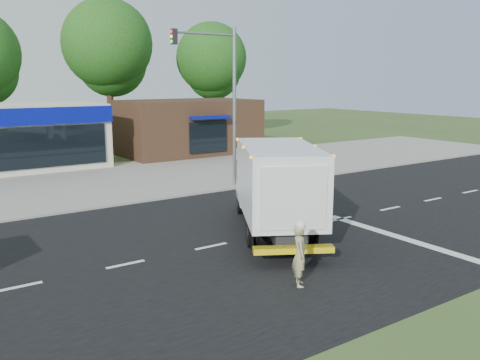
# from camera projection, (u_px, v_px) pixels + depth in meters

# --- Properties ---
(ground) EXTENTS (120.00, 120.00, 0.00)m
(ground) POSITION_uv_depth(u_px,v_px,m) (281.00, 232.00, 18.55)
(ground) COLOR #385123
(ground) RESTS_ON ground
(road_asphalt) EXTENTS (60.00, 14.00, 0.02)m
(road_asphalt) POSITION_uv_depth(u_px,v_px,m) (281.00, 232.00, 18.54)
(road_asphalt) COLOR black
(road_asphalt) RESTS_ON ground
(sidewalk) EXTENTS (60.00, 2.40, 0.12)m
(sidewalk) POSITION_uv_depth(u_px,v_px,m) (178.00, 191.00, 25.18)
(sidewalk) COLOR gray
(sidewalk) RESTS_ON ground
(parking_apron) EXTENTS (60.00, 9.00, 0.02)m
(parking_apron) POSITION_uv_depth(u_px,v_px,m) (132.00, 174.00, 29.89)
(parking_apron) COLOR gray
(parking_apron) RESTS_ON ground
(lane_markings) EXTENTS (55.20, 7.00, 0.01)m
(lane_markings) POSITION_uv_depth(u_px,v_px,m) (335.00, 234.00, 18.19)
(lane_markings) COLOR silver
(lane_markings) RESTS_ON road_asphalt
(ems_box_truck) EXTENTS (5.59, 7.60, 3.29)m
(ems_box_truck) POSITION_uv_depth(u_px,v_px,m) (275.00, 181.00, 18.11)
(ems_box_truck) COLOR black
(ems_box_truck) RESTS_ON ground
(emergency_worker) EXTENTS (0.68, 0.75, 1.83)m
(emergency_worker) POSITION_uv_depth(u_px,v_px,m) (300.00, 254.00, 13.53)
(emergency_worker) COLOR tan
(emergency_worker) RESTS_ON ground
(brown_storefront) EXTENTS (10.00, 6.70, 4.00)m
(brown_storefront) POSITION_uv_depth(u_px,v_px,m) (188.00, 127.00, 38.23)
(brown_storefront) COLOR #382316
(brown_storefront) RESTS_ON ground
(traffic_signal_pole) EXTENTS (3.51, 0.25, 8.00)m
(traffic_signal_pole) POSITION_uv_depth(u_px,v_px,m) (223.00, 91.00, 25.06)
(traffic_signal_pole) COLOR gray
(traffic_signal_pole) RESTS_ON ground
(background_trees) EXTENTS (36.77, 7.39, 12.10)m
(background_trees) POSITION_uv_depth(u_px,v_px,m) (47.00, 55.00, 39.48)
(background_trees) COLOR #332114
(background_trees) RESTS_ON ground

